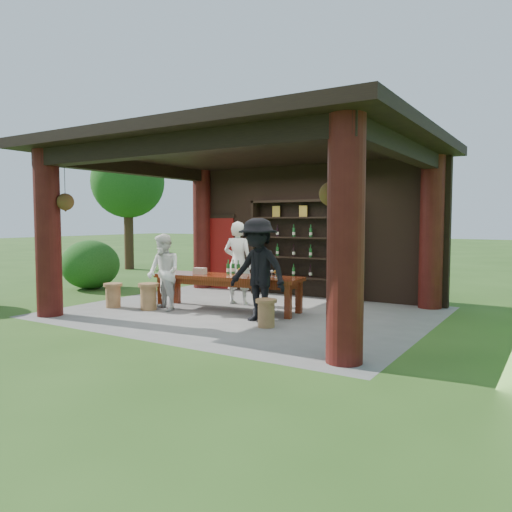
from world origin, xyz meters
The scene contains 15 objects.
ground centered at (0.00, 0.00, 0.00)m, with size 90.00×90.00×0.00m, color #2D5119.
pavilion centered at (-0.01, 0.43, 2.13)m, with size 7.50×6.00×3.60m.
wine_shelf centered at (0.07, 2.45, 1.21)m, with size 2.75×0.42×2.42m.
tasting_table centered at (-0.44, -0.03, 0.63)m, with size 3.30×1.24×0.75m.
stool_near_left centered at (-1.91, -0.89, 0.30)m, with size 0.43×0.43×0.57m.
stool_near_right centered at (1.11, -1.04, 0.27)m, with size 0.38×0.38×0.50m.
stool_far_left centered at (-2.79, -1.08, 0.28)m, with size 0.40×0.40×0.53m.
host centered at (-0.70, 0.75, 0.94)m, with size 0.69×0.45×1.89m, color silver.
guest_woman centered at (-1.59, -0.76, 0.82)m, with size 0.79×0.62×1.63m, color white.
guest_man centered at (0.71, -0.66, 0.98)m, with size 1.26×0.73×1.96m, color black.
table_bottles centered at (-0.50, 0.25, 0.90)m, with size 0.35×0.19×0.31m.
table_glasses centered at (0.27, 0.10, 0.82)m, with size 0.95×0.26×0.15m.
napkin_basket centered at (-1.06, -0.19, 0.82)m, with size 0.26×0.18×0.14m, color #BF6672.
shrubs centered at (2.45, 0.72, 0.56)m, with size 14.12×8.26×1.36m.
trees centered at (3.63, 1.71, 3.37)m, with size 22.55×10.10×4.80m.
Camera 1 is at (5.64, -8.64, 1.92)m, focal length 35.00 mm.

